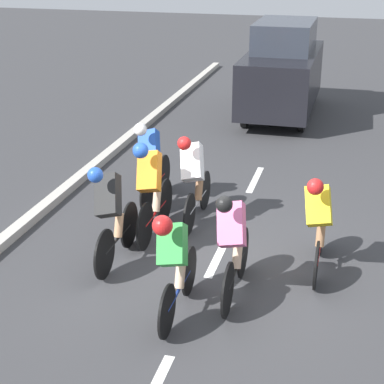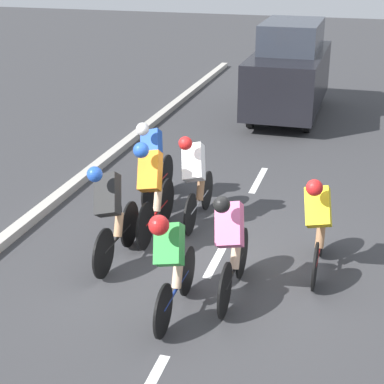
# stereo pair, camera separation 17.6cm
# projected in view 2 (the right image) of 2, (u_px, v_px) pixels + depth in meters

# --- Properties ---
(ground_plane) EXTENTS (60.00, 60.00, 0.00)m
(ground_plane) POSITION_uv_depth(u_px,v_px,m) (213.00, 267.00, 9.03)
(ground_plane) COLOR #38383A
(lane_stripe_mid) EXTENTS (0.12, 1.40, 0.01)m
(lane_stripe_mid) POSITION_uv_depth(u_px,v_px,m) (219.00, 255.00, 9.34)
(lane_stripe_mid) COLOR white
(lane_stripe_mid) RESTS_ON ground
(lane_stripe_far) EXTENTS (0.12, 1.40, 0.01)m
(lane_stripe_far) POSITION_uv_depth(u_px,v_px,m) (259.00, 180.00, 12.20)
(lane_stripe_far) COLOR white
(lane_stripe_far) RESTS_ON ground
(curb) EXTENTS (0.20, 27.98, 0.14)m
(curb) POSITION_uv_depth(u_px,v_px,m) (22.00, 225.00, 10.14)
(curb) COLOR #B7B2A8
(curb) RESTS_ON ground
(cyclist_white) EXTENTS (0.45, 1.70, 1.51)m
(cyclist_white) POSITION_uv_depth(u_px,v_px,m) (195.00, 176.00, 10.13)
(cyclist_white) COLOR black
(cyclist_white) RESTS_ON ground
(cyclist_orange) EXTENTS (0.41, 1.73, 1.58)m
(cyclist_orange) POSITION_uv_depth(u_px,v_px,m) (152.00, 186.00, 9.64)
(cyclist_orange) COLOR black
(cyclist_orange) RESTS_ON ground
(cyclist_yellow) EXTENTS (0.42, 1.66, 1.46)m
(cyclist_yellow) POSITION_uv_depth(u_px,v_px,m) (318.00, 222.00, 8.57)
(cyclist_yellow) COLOR black
(cyclist_yellow) RESTS_ON ground
(cyclist_black) EXTENTS (0.45, 1.67, 1.52)m
(cyclist_black) POSITION_uv_depth(u_px,v_px,m) (111.00, 211.00, 8.86)
(cyclist_black) COLOR black
(cyclist_black) RESTS_ON ground
(cyclist_green) EXTENTS (0.41, 1.64, 1.44)m
(cyclist_green) POSITION_uv_depth(u_px,v_px,m) (171.00, 260.00, 7.57)
(cyclist_green) COLOR black
(cyclist_green) RESTS_ON ground
(cyclist_blue) EXTENTS (0.45, 1.64, 1.49)m
(cyclist_blue) POSITION_uv_depth(u_px,v_px,m) (154.00, 160.00, 10.91)
(cyclist_blue) COLOR black
(cyclist_blue) RESTS_ON ground
(cyclist_pink) EXTENTS (0.42, 1.71, 1.49)m
(cyclist_pink) POSITION_uv_depth(u_px,v_px,m) (231.00, 243.00, 7.99)
(cyclist_pink) COLOR black
(cyclist_pink) RESTS_ON ground
(support_car) EXTENTS (1.70, 4.23, 2.35)m
(support_car) POSITION_uv_depth(u_px,v_px,m) (289.00, 71.00, 16.12)
(support_car) COLOR black
(support_car) RESTS_ON ground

